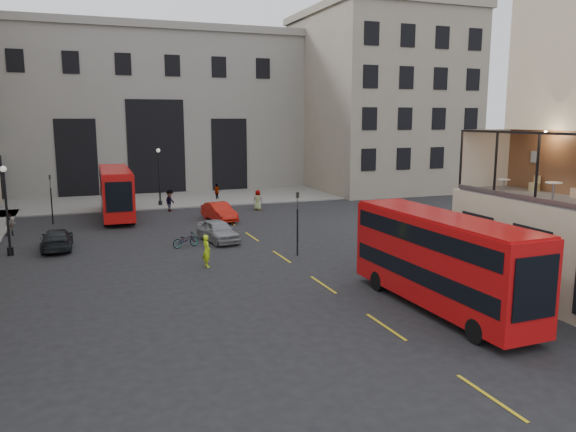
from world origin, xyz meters
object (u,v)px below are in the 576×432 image
object	(u,v)px
car_c	(57,239)
pedestrian_d	(258,200)
traffic_light_near	(297,215)
cafe_table_far	(504,184)
cyclist	(207,251)
cafe_table_mid	(553,189)
bicycle	(186,240)
pedestrian_a	(10,225)
pedestrian_b	(170,201)
street_lamp_a	(7,216)
traffic_light_far	(51,193)
bus_far	(116,190)
car_a	(218,231)
pedestrian_c	(217,192)
street_lamp_b	(159,181)
car_b	(219,212)
bus_near	(441,257)
cafe_chair_d	(535,186)

from	to	relation	value
car_c	pedestrian_d	world-z (taller)	pedestrian_d
traffic_light_near	cafe_table_far	distance (m)	11.84
cyclist	cafe_table_mid	distance (m)	17.45
bicycle	pedestrian_a	xyz separation A→B (m)	(-10.76, 7.80, 0.30)
pedestrian_b	pedestrian_a	bearing A→B (deg)	153.63
car_c	cafe_table_far	world-z (taller)	cafe_table_far
cyclist	street_lamp_a	bearing A→B (deg)	48.45
traffic_light_far	pedestrian_a	distance (m)	4.80
bus_far	car_c	size ratio (longest dim) A/B	2.31
traffic_light_near	pedestrian_a	distance (m)	20.72
car_a	street_lamp_a	bearing A→B (deg)	167.64
pedestrian_c	cafe_table_far	distance (m)	34.21
car_c	pedestrian_a	world-z (taller)	pedestrian_a
cyclist	car_c	bearing A→B (deg)	37.65
traffic_light_far	pedestrian_d	bearing A→B (deg)	2.74
street_lamp_b	pedestrian_a	xyz separation A→B (m)	(-11.58, -9.69, -1.62)
car_b	bus_near	bearing A→B (deg)	-89.66
traffic_light_far	pedestrian_c	xyz separation A→B (m)	(14.81, 7.95, -1.60)
car_c	cafe_chair_d	size ratio (longest dim) A/B	5.87
street_lamp_b	pedestrian_a	bearing A→B (deg)	-140.09
street_lamp_a	pedestrian_c	xyz separation A→B (m)	(16.81, 17.95, -1.57)
traffic_light_near	cyclist	size ratio (longest dim) A/B	2.12
pedestrian_b	cafe_table_far	size ratio (longest dim) A/B	2.80
cafe_table_mid	cafe_chair_d	distance (m)	3.69
pedestrian_a	pedestrian_c	size ratio (longest dim) A/B	0.94
cafe_table_mid	cafe_table_far	size ratio (longest dim) A/B	1.23
car_b	cafe_table_far	bearing A→B (deg)	-78.66
car_c	street_lamp_a	bearing A→B (deg)	17.28
car_b	pedestrian_b	distance (m)	6.62
traffic_light_far	cafe_table_far	size ratio (longest dim) A/B	5.61
bicycle	cafe_chair_d	distance (m)	20.42
pedestrian_d	cafe_table_far	xyz separation A→B (m)	(3.72, -26.32, 4.16)
car_c	cyclist	distance (m)	10.75
pedestrian_b	cafe_table_mid	world-z (taller)	cafe_table_mid
car_b	car_c	size ratio (longest dim) A/B	0.99
street_lamp_a	bus_near	bearing A→B (deg)	-43.04
pedestrian_b	pedestrian_d	xyz separation A→B (m)	(7.41, -1.97, -0.06)
car_a	car_c	size ratio (longest dim) A/B	0.96
bus_near	car_a	bearing A→B (deg)	109.10
bus_far	car_c	bearing A→B (deg)	-112.31
pedestrian_a	cafe_table_mid	distance (m)	34.13
bicycle	cafe_chair_d	bearing A→B (deg)	-152.83
car_b	cyclist	world-z (taller)	cyclist
traffic_light_far	pedestrian_a	xyz separation A→B (m)	(-2.58, -3.69, -1.65)
pedestrian_b	car_c	bearing A→B (deg)	179.05
traffic_light_far	bus_near	world-z (taller)	bus_near
traffic_light_far	street_lamp_b	bearing A→B (deg)	33.69
traffic_light_far	car_c	xyz separation A→B (m)	(0.58, -9.26, -1.79)
bus_far	pedestrian_b	world-z (taller)	bus_far
car_a	car_c	distance (m)	9.99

